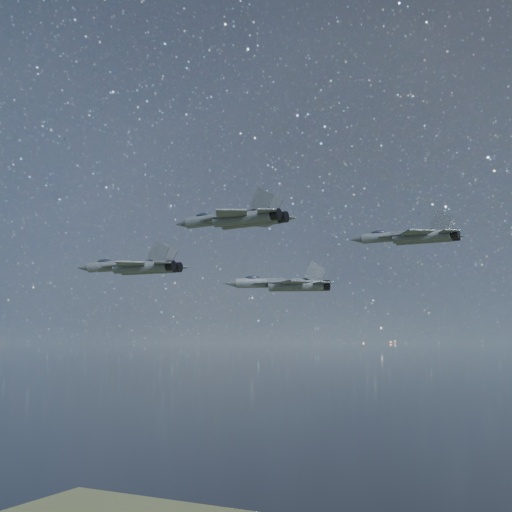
% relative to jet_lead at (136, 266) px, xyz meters
% --- Properties ---
extents(jet_lead, '(20.24, 14.18, 5.10)m').
position_rel_jet_lead_xyz_m(jet_lead, '(0.00, 0.00, 0.00)').
color(jet_lead, '#363E44').
extents(jet_left, '(19.54, 12.93, 4.99)m').
position_rel_jet_lead_xyz_m(jet_left, '(19.59, 17.07, -2.24)').
color(jet_left, '#363E44').
extents(jet_right, '(17.43, 12.32, 4.42)m').
position_rel_jet_lead_xyz_m(jet_right, '(25.27, -11.97, 3.40)').
color(jet_right, '#363E44').
extents(jet_slot, '(14.91, 10.65, 3.81)m').
position_rel_jet_lead_xyz_m(jet_slot, '(45.22, -0.76, 1.29)').
color(jet_slot, '#363E44').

